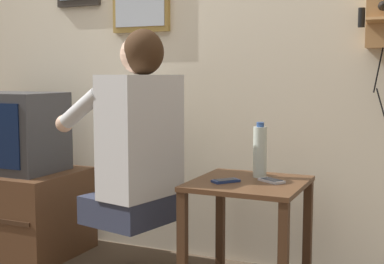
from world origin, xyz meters
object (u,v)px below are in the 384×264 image
Objects in this scene: cell_phone_spare at (272,181)px; water_bottle at (260,151)px; wall_phone_antique at (384,12)px; cell_phone_held at (226,181)px; television at (11,132)px; person at (137,137)px.

water_bottle is (-0.08, 0.09, 0.12)m from cell_phone_spare.
cell_phone_held is (-0.62, -0.39, -0.77)m from wall_phone_antique.
cell_phone_held and cell_phone_spare have the same top height.
television is 1.53m from cell_phone_spare.
cell_phone_spare is (0.66, 0.09, -0.18)m from person.
cell_phone_spare is (1.52, 0.02, -0.16)m from television.
person is at bearing -4.60° from television.
wall_phone_antique is at bearing 71.29° from cell_phone_held.
cell_phone_held is at bearing -147.71° from wall_phone_antique.
wall_phone_antique is 5.48× the size of cell_phone_held.
television is 1.34m from cell_phone_held.
water_bottle is (-0.52, -0.21, -0.65)m from wall_phone_antique.
person is 1.29× the size of wall_phone_antique.
wall_phone_antique is at bearing 9.45° from television.
television is at bearing 98.21° from person.
television is 2.07m from wall_phone_antique.
television is at bearing 122.83° from cell_phone_spare.
cell_phone_spare is (-0.43, -0.30, -0.77)m from wall_phone_antique.
wall_phone_antique is (1.95, 0.32, 0.61)m from television.
water_bottle is at bearing 75.11° from cell_phone_spare.
person reaches higher than cell_phone_held.
television is 1.44m from water_bottle.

